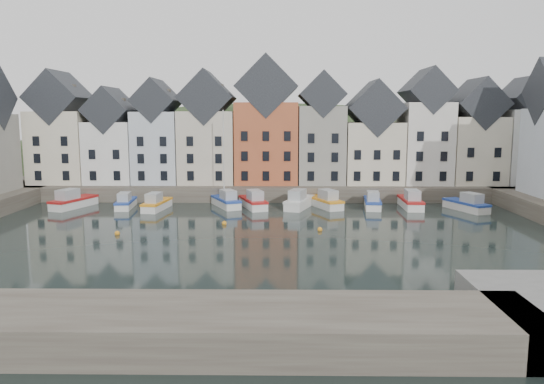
{
  "coord_description": "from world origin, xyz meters",
  "views": [
    {
      "loc": [
        1.86,
        -47.5,
        11.72
      ],
      "look_at": [
        1.14,
        6.0,
        3.84
      ],
      "focal_mm": 35.0,
      "sensor_mm": 36.0,
      "label": 1
    }
  ],
  "objects": [
    {
      "name": "mooring_buoys",
      "position": [
        -4.0,
        5.33,
        0.15
      ],
      "size": [
        20.5,
        5.5,
        0.5
      ],
      "color": "orange",
      "rests_on": "ground"
    },
    {
      "name": "boat_c",
      "position": [
        -13.3,
        16.75,
        0.72
      ],
      "size": [
        2.75,
        6.51,
        2.42
      ],
      "rotation": [
        0.0,
        0.0,
        -0.13
      ],
      "color": "silver",
      "rests_on": "ground"
    },
    {
      "name": "hillside",
      "position": [
        0.02,
        56.0,
        -17.96
      ],
      "size": [
        153.6,
        70.4,
        64.0
      ],
      "color": "#203219",
      "rests_on": "ground"
    },
    {
      "name": "boat_f",
      "position": [
        4.41,
        18.27,
        0.8
      ],
      "size": [
        4.35,
        7.29,
        2.68
      ],
      "rotation": [
        0.0,
        0.0,
        -0.34
      ],
      "color": "silver",
      "rests_on": "ground"
    },
    {
      "name": "near_wall",
      "position": [
        -10.0,
        -22.0,
        1.0
      ],
      "size": [
        50.0,
        6.0,
        2.0
      ],
      "primitive_type": "cube",
      "color": "#473F36",
      "rests_on": "ground"
    },
    {
      "name": "boat_d",
      "position": [
        -4.85,
        18.84,
        0.81
      ],
      "size": [
        4.52,
        6.78,
        12.47
      ],
      "rotation": [
        0.0,
        0.0,
        0.42
      ],
      "color": "silver",
      "rests_on": "ground"
    },
    {
      "name": "boat_g",
      "position": [
        7.68,
        18.72,
        0.77
      ],
      "size": [
        4.63,
        7.03,
        2.59
      ],
      "rotation": [
        0.0,
        0.0,
        0.41
      ],
      "color": "silver",
      "rests_on": "ground"
    },
    {
      "name": "far_quay",
      "position": [
        0.0,
        30.0,
        1.0
      ],
      "size": [
        90.0,
        16.0,
        2.0
      ],
      "primitive_type": "cube",
      "color": "#473F36",
      "rests_on": "ground"
    },
    {
      "name": "far_terrace",
      "position": [
        3.21,
        28.0,
        8.88
      ],
      "size": [
        72.37,
        8.16,
        17.78
      ],
      "color": "beige",
      "rests_on": "far_quay"
    },
    {
      "name": "boat_a",
      "position": [
        -24.18,
        18.0,
        0.8
      ],
      "size": [
        4.36,
        7.35,
        2.7
      ],
      "rotation": [
        0.0,
        0.0,
        -0.33
      ],
      "color": "silver",
      "rests_on": "ground"
    },
    {
      "name": "boat_j",
      "position": [
        24.86,
        16.59,
        0.75
      ],
      "size": [
        4.26,
        6.85,
        2.52
      ],
      "rotation": [
        0.0,
        0.0,
        0.37
      ],
      "color": "silver",
      "rests_on": "ground"
    },
    {
      "name": "boat_e",
      "position": [
        -1.37,
        18.23,
        0.77
      ],
      "size": [
        4.11,
        7.06,
        2.59
      ],
      "rotation": [
        0.0,
        0.0,
        0.32
      ],
      "color": "silver",
      "rests_on": "ground"
    },
    {
      "name": "boat_b",
      "position": [
        -17.44,
        17.89,
        0.67
      ],
      "size": [
        2.35,
        6.04,
        2.27
      ],
      "rotation": [
        0.0,
        0.0,
        0.09
      ],
      "color": "silver",
      "rests_on": "ground"
    },
    {
      "name": "boat_h",
      "position": [
        13.63,
        18.41,
        0.71
      ],
      "size": [
        2.64,
        6.41,
        2.39
      ],
      "rotation": [
        0.0,
        0.0,
        -0.12
      ],
      "color": "silver",
      "rests_on": "ground"
    },
    {
      "name": "boat_i",
      "position": [
        18.44,
        18.41,
        0.79
      ],
      "size": [
        2.37,
        6.96,
        2.65
      ],
      "rotation": [
        0.0,
        0.0,
        -0.03
      ],
      "color": "silver",
      "rests_on": "ground"
    },
    {
      "name": "ground",
      "position": [
        0.0,
        0.0,
        0.0
      ],
      "size": [
        260.0,
        260.0,
        0.0
      ],
      "primitive_type": "plane",
      "color": "black",
      "rests_on": "ground"
    }
  ]
}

